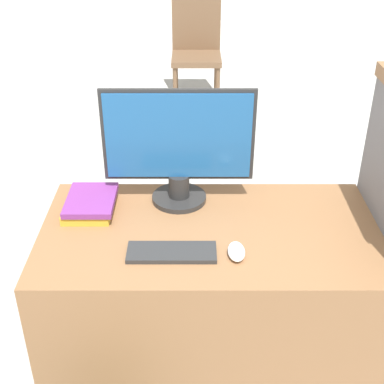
# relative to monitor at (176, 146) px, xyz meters

# --- Properties ---
(desk) EXTENTS (1.22, 0.66, 0.74)m
(desk) POSITION_rel_monitor_xyz_m (0.12, -0.21, -0.60)
(desk) COLOR #8C603D
(desk) RESTS_ON ground_plane
(carrel_divider) EXTENTS (0.07, 0.64, 1.26)m
(carrel_divider) POSITION_rel_monitor_xyz_m (0.75, -0.22, -0.33)
(carrel_divider) COLOR slate
(carrel_divider) RESTS_ON ground_plane
(monitor) EXTENTS (0.56, 0.21, 0.45)m
(monitor) POSITION_rel_monitor_xyz_m (0.00, 0.00, 0.00)
(monitor) COLOR #282828
(monitor) RESTS_ON desk
(keyboard) EXTENTS (0.30, 0.11, 0.02)m
(keyboard) POSITION_rel_monitor_xyz_m (-0.02, -0.35, -0.22)
(keyboard) COLOR #2D2D2D
(keyboard) RESTS_ON desk
(mouse) EXTENTS (0.06, 0.11, 0.03)m
(mouse) POSITION_rel_monitor_xyz_m (0.20, -0.36, -0.22)
(mouse) COLOR white
(mouse) RESTS_ON desk
(book_stack) EXTENTS (0.19, 0.23, 0.06)m
(book_stack) POSITION_rel_monitor_xyz_m (-0.34, -0.08, -0.20)
(book_stack) COLOR gold
(book_stack) RESTS_ON desk
(far_chair) EXTENTS (0.44, 0.44, 0.96)m
(far_chair) POSITION_rel_monitor_xyz_m (0.09, 3.04, -0.45)
(far_chair) COLOR brown
(far_chair) RESTS_ON ground_plane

